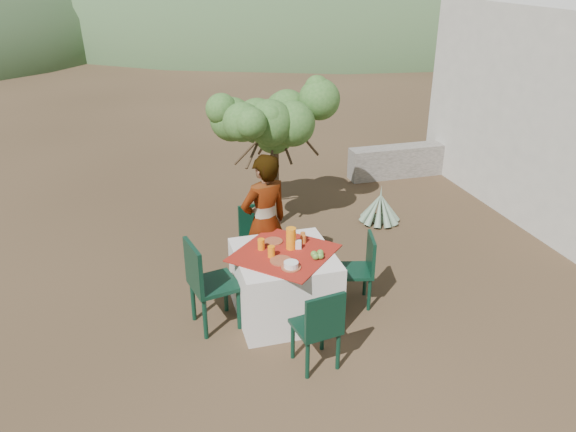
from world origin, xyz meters
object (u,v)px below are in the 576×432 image
at_px(chair_right, 361,267).
at_px(juice_pitcher, 291,238).
at_px(chair_left, 206,281).
at_px(chair_near, 319,326).
at_px(person, 265,223).
at_px(table, 284,284).
at_px(shrub_tree, 277,126).
at_px(chair_far, 257,236).
at_px(agave, 380,209).

height_order(chair_right, juice_pitcher, juice_pitcher).
bearing_deg(chair_left, chair_near, -148.19).
distance_m(person, juice_pitcher, 0.60).
height_order(table, juice_pitcher, juice_pitcher).
xyz_separation_m(chair_near, juice_pitcher, (0.02, 1.03, 0.40)).
bearing_deg(chair_left, chair_right, -102.13).
distance_m(chair_near, shrub_tree, 3.41).
distance_m(table, chair_right, 0.88).
relative_size(chair_far, chair_left, 0.85).
height_order(agave, juice_pitcher, juice_pitcher).
height_order(person, shrub_tree, shrub_tree).
height_order(chair_right, shrub_tree, shrub_tree).
distance_m(chair_near, juice_pitcher, 1.10).
relative_size(chair_far, juice_pitcher, 3.58).
relative_size(person, agave, 2.55).
relative_size(chair_near, juice_pitcher, 3.62).
bearing_deg(chair_right, chair_left, -76.33).
bearing_deg(shrub_tree, juice_pitcher, -101.00).
xyz_separation_m(chair_near, chair_right, (0.80, 0.94, -0.02)).
relative_size(table, chair_left, 1.30).
bearing_deg(chair_far, shrub_tree, 58.86).
bearing_deg(chair_right, chair_far, -123.98).
bearing_deg(chair_far, person, -93.86).
bearing_deg(agave, chair_right, -119.87).
height_order(table, chair_near, chair_near).
bearing_deg(agave, chair_left, -145.75).
xyz_separation_m(chair_far, person, (0.01, -0.39, 0.35)).
bearing_deg(chair_near, chair_left, -55.07).
bearing_deg(agave, chair_far, -156.85).
distance_m(shrub_tree, juice_pitcher, 2.32).
xyz_separation_m(chair_near, agave, (1.90, 2.86, -0.26)).
xyz_separation_m(chair_far, chair_right, (0.95, -1.04, -0.01)).
height_order(chair_far, chair_near, chair_near).
relative_size(chair_far, chair_right, 1.02).
distance_m(chair_right, juice_pitcher, 0.89).
xyz_separation_m(table, chair_far, (-0.07, 1.03, 0.09)).
bearing_deg(shrub_tree, table, -102.94).
distance_m(chair_left, juice_pitcher, 0.99).
distance_m(chair_far, agave, 2.24).
distance_m(chair_near, person, 1.64).
height_order(person, juice_pitcher, person).
bearing_deg(chair_right, table, -77.25).
relative_size(table, person, 0.79).
relative_size(chair_left, chair_right, 1.20).
relative_size(chair_left, agave, 1.55).
height_order(table, chair_right, chair_right).
relative_size(shrub_tree, juice_pitcher, 7.83).
bearing_deg(chair_left, table, -101.16).
relative_size(chair_near, chair_left, 0.86).
distance_m(chair_far, shrub_tree, 1.70).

